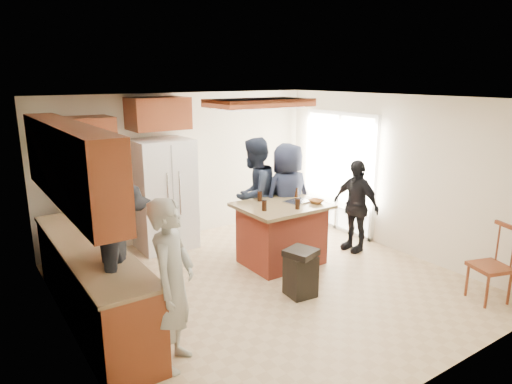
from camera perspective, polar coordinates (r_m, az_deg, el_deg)
room_shell at (r=10.15m, az=16.26°, el=2.92°), size 8.00×5.20×5.00m
person_front_left at (r=4.49m, az=-10.43°, el=-11.29°), size 0.76×0.76×1.70m
person_behind_left at (r=7.32m, az=-0.20°, el=-0.34°), size 1.04×0.88×1.84m
person_behind_right at (r=7.32m, az=3.97°, el=-0.69°), size 0.88×0.59×1.76m
person_side_right at (r=7.50m, az=12.31°, el=-1.66°), size 0.51×0.91×1.50m
person_counter at (r=5.05m, az=-16.28°, el=-8.44°), size 0.90×1.23×1.73m
left_cabinetry at (r=5.47m, az=-20.69°, el=-6.02°), size 0.64×3.00×2.30m
back_wall_units at (r=7.27m, az=-17.53°, el=2.61°), size 1.80×0.60×2.45m
refrigerator at (r=7.56m, az=-11.41°, el=-0.30°), size 0.90×0.76×1.80m
kitchen_island at (r=6.90m, az=3.23°, el=-5.15°), size 1.28×1.03×0.93m
island_items at (r=6.81m, az=5.11°, el=-1.07°), size 1.02×0.73×0.15m
trash_bin at (r=5.98m, az=5.59°, el=-9.95°), size 0.45×0.45×0.63m
spindle_chair at (r=6.49m, az=27.37°, el=-8.29°), size 0.53×0.53×0.99m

